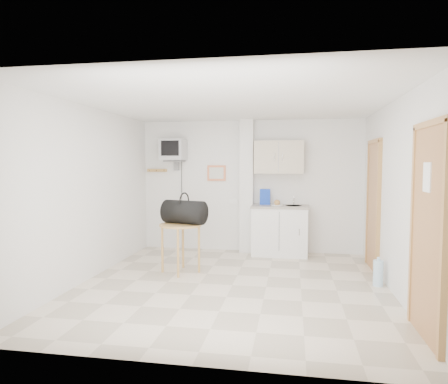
% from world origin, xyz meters
% --- Properties ---
extents(ground, '(4.50, 4.50, 0.00)m').
position_xyz_m(ground, '(0.00, 0.00, 0.00)').
color(ground, beige).
rests_on(ground, ground).
extents(room_envelope, '(4.24, 4.54, 2.55)m').
position_xyz_m(room_envelope, '(0.24, 0.09, 1.54)').
color(room_envelope, white).
rests_on(room_envelope, ground).
extents(kitchenette, '(1.03, 0.58, 2.10)m').
position_xyz_m(kitchenette, '(0.57, 2.00, 0.80)').
color(kitchenette, white).
rests_on(kitchenette, ground).
extents(crt_television, '(0.44, 0.45, 2.15)m').
position_xyz_m(crt_television, '(-1.45, 2.02, 1.94)').
color(crt_television, slate).
rests_on(crt_television, ground).
extents(round_table, '(0.65, 0.65, 0.76)m').
position_xyz_m(round_table, '(-0.89, 0.51, 0.65)').
color(round_table, '#B48A43').
rests_on(round_table, ground).
extents(duffel_bag, '(0.73, 0.53, 0.49)m').
position_xyz_m(duffel_bag, '(-0.84, 0.56, 0.94)').
color(duffel_bag, black).
rests_on(duffel_bag, round_table).
extents(water_bottle, '(0.13, 0.13, 0.40)m').
position_xyz_m(water_bottle, '(1.98, 0.31, 0.18)').
color(water_bottle, '#B1D8F4').
rests_on(water_bottle, ground).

